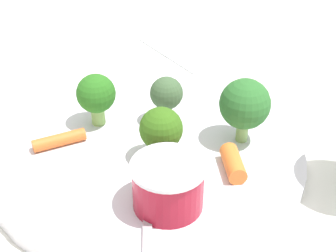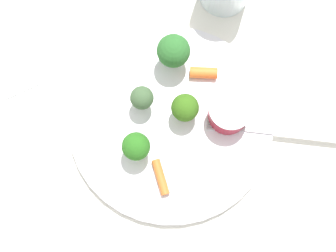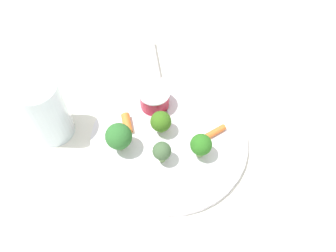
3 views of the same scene
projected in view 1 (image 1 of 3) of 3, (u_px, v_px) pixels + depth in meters
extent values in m
plane|color=white|center=(148.00, 157.00, 0.42)|extent=(2.40, 2.40, 0.00)
cylinder|color=white|center=(148.00, 152.00, 0.42)|extent=(0.27, 0.27, 0.01)
cylinder|color=maroon|center=(168.00, 187.00, 0.35)|extent=(0.05, 0.05, 0.03)
cylinder|color=silver|center=(168.00, 167.00, 0.34)|extent=(0.05, 0.05, 0.00)
cylinder|color=#99BA63|center=(163.00, 149.00, 0.40)|extent=(0.01, 0.01, 0.02)
sphere|color=#376619|center=(163.00, 128.00, 0.39)|extent=(0.04, 0.04, 0.04)
cylinder|color=#7FA860|center=(167.00, 113.00, 0.44)|extent=(0.01, 0.01, 0.02)
sphere|color=#405C39|center=(166.00, 93.00, 0.43)|extent=(0.03, 0.03, 0.03)
cylinder|color=#86AF60|center=(242.00, 130.00, 0.42)|extent=(0.01, 0.01, 0.02)
sphere|color=#2C692C|center=(245.00, 104.00, 0.40)|extent=(0.04, 0.04, 0.04)
cylinder|color=#8CBD61|center=(98.00, 115.00, 0.44)|extent=(0.01, 0.01, 0.02)
sphere|color=#2A6C1E|center=(96.00, 93.00, 0.43)|extent=(0.04, 0.04, 0.04)
cylinder|color=orange|center=(59.00, 140.00, 0.41)|extent=(0.02, 0.05, 0.01)
cylinder|color=orange|center=(233.00, 163.00, 0.38)|extent=(0.04, 0.03, 0.02)
cube|color=#BBB4BA|center=(141.00, 193.00, 0.36)|extent=(0.02, 0.02, 0.00)
cube|color=#BBB4BA|center=(145.00, 193.00, 0.36)|extent=(0.02, 0.02, 0.00)
cube|color=#BBB4BA|center=(150.00, 193.00, 0.36)|extent=(0.02, 0.02, 0.00)
cube|color=#BBB4BA|center=(154.00, 192.00, 0.36)|extent=(0.02, 0.02, 0.00)
cube|color=white|center=(202.00, 45.00, 0.62)|extent=(0.13, 0.12, 0.00)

